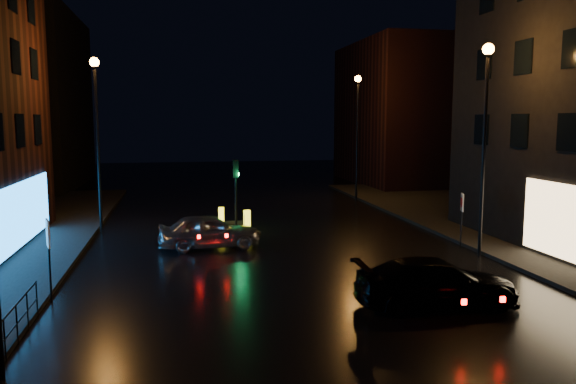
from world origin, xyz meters
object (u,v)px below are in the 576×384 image
dark_sedan (437,283)px  road_sign_left (48,240)px  silver_hatchback (209,231)px  bollard_far (221,223)px  road_sign_right (462,207)px  bollard_near (247,227)px  traffic_signal (236,217)px

dark_sedan → road_sign_left: road_sign_left is taller
silver_hatchback → bollard_far: 4.62m
bollard_far → road_sign_right: (9.85, -6.32, 1.51)m
dark_sedan → road_sign_left: 11.59m
silver_hatchback → bollard_far: silver_hatchback is taller
dark_sedan → road_sign_right: road_sign_right is taller
bollard_far → road_sign_right: bearing=-26.5°
bollard_near → road_sign_left: road_sign_left is taller
traffic_signal → dark_sedan: traffic_signal is taller
bollard_near → bollard_far: size_ratio=1.16×
bollard_near → road_sign_left: (-7.09, -9.29, 1.63)m
traffic_signal → silver_hatchback: traffic_signal is taller
silver_hatchback → road_sign_right: road_sign_right is taller
traffic_signal → bollard_near: (0.39, -1.43, -0.26)m
silver_hatchback → dark_sedan: size_ratio=0.89×
silver_hatchback → dark_sedan: 10.81m
silver_hatchback → road_sign_right: size_ratio=1.85×
silver_hatchback → bollard_near: 3.67m
bollard_near → road_sign_left: bearing=-150.7°
dark_sedan → road_sign_right: (4.57, 7.09, 1.04)m
dark_sedan → road_sign_left: bearing=79.8°
bollard_far → road_sign_left: 12.40m
silver_hatchback → road_sign_right: 10.90m
traffic_signal → bollard_far: traffic_signal is taller
bollard_far → dark_sedan: bearing=-62.3°
silver_hatchback → bollard_far: (0.86, 4.51, -0.50)m
bollard_near → traffic_signal: bearing=81.9°
traffic_signal → bollard_far: bearing=177.0°
bollard_far → road_sign_left: (-5.95, -10.76, 1.64)m
traffic_signal → bollard_far: size_ratio=2.72×
bollard_far → road_sign_right: 11.80m
road_sign_right → road_sign_left: bearing=35.4°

